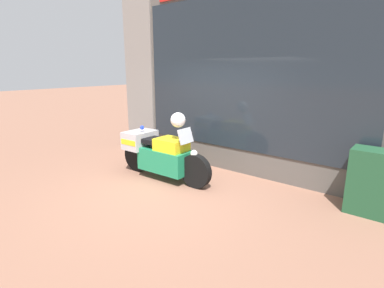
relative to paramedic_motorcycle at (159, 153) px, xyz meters
name	(u,v)px	position (x,y,z in m)	size (l,w,h in m)	color
ground_plane	(169,193)	(0.73, -0.50, -0.54)	(60.00, 60.00, 0.00)	#8E604C
shop_building	(212,76)	(0.27, 1.50, 1.57)	(6.46, 0.55, 4.20)	#56514C
window_display	(244,149)	(1.17, 1.53, -0.05)	(4.98, 0.30, 2.07)	slate
paramedic_motorcycle	(159,153)	(0.00, 0.00, 0.00)	(2.33, 0.71, 1.15)	black
utility_cabinet	(374,183)	(3.83, 0.93, -0.01)	(0.73, 0.46, 1.06)	#1E4C2D
white_helmet	(178,120)	(0.53, 0.02, 0.76)	(0.29, 0.29, 0.29)	white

